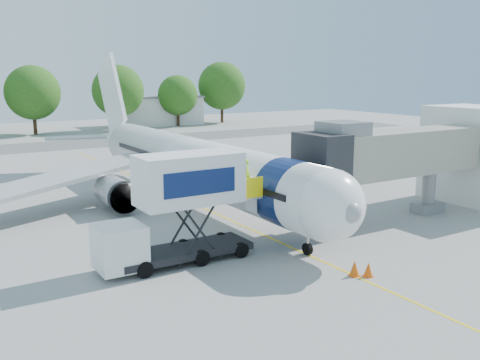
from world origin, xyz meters
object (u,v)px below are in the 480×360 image
catering_hiloader (178,209)px  ground_tug (446,276)px  aircraft (190,163)px  jet_bridge (384,155)px

catering_hiloader → ground_tug: size_ratio=2.64×
aircraft → jet_bridge: bearing=-54.3°
jet_bridge → catering_hiloader: bearing=-180.0°
jet_bridge → ground_tug: size_ratio=4.32×
catering_hiloader → jet_bridge: bearing=0.0°
aircraft → jet_bridge: 13.77m
jet_bridge → aircraft: bearing=125.7°
catering_hiloader → aircraft: bearing=60.6°
ground_tug → jet_bridge: bearing=58.1°
aircraft → jet_bridge: aircraft is taller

